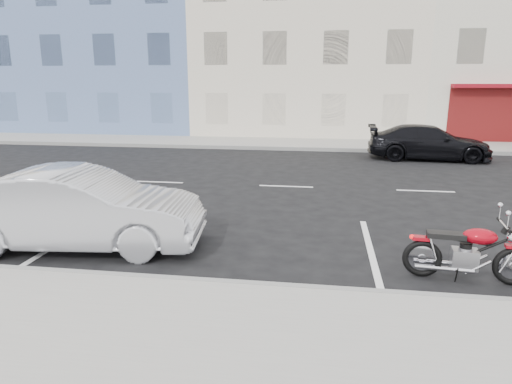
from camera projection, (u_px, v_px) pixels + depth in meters
ground at (354, 189)px, 13.33m from camera, size 120.00×120.00×0.00m
sidewalk_far at (240, 143)px, 22.37m from camera, size 80.00×3.40×0.15m
curb_near at (63, 275)px, 7.30m from camera, size 80.00×0.12×0.16m
curb_far at (233, 148)px, 20.74m from camera, size 80.00×0.12×0.16m
bldg_blue at (123, 25)px, 29.39m from camera, size 12.00×12.00×13.00m
bldg_cream at (310, 34)px, 27.87m from camera, size 12.00×12.00×11.50m
sedan_silver at (79, 209)px, 8.54m from camera, size 4.73×2.08×1.51m
car_far at (429, 142)px, 18.02m from camera, size 4.76×2.12×1.36m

